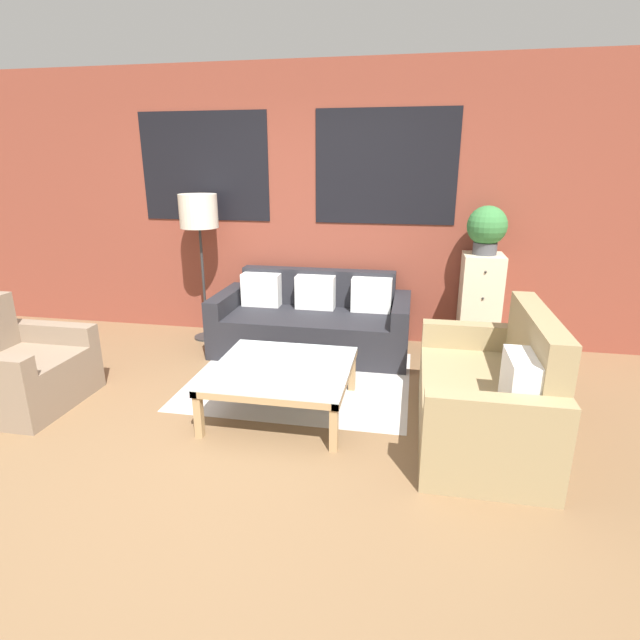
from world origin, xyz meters
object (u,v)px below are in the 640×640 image
coffee_table (282,372)px  potted_plant (487,228)px  armchair_corner (19,371)px  couch_dark (313,323)px  floor_lamp (199,216)px  settee_vintage (488,397)px  drawer_cabinet (479,305)px

coffee_table → potted_plant: (1.59, 1.56, 0.93)m
armchair_corner → potted_plant: 4.21m
couch_dark → potted_plant: size_ratio=4.24×
couch_dark → floor_lamp: (-1.21, 0.13, 1.03)m
settee_vintage → armchair_corner: bearing=-177.6°
coffee_table → settee_vintage: bearing=-4.2°
floor_lamp → armchair_corner: bearing=-115.1°
couch_dark → drawer_cabinet: (1.64, 0.20, 0.22)m
settee_vintage → potted_plant: 1.92m
potted_plant → drawer_cabinet: bearing=-90.0°
floor_lamp → potted_plant: floor_lamp is taller
armchair_corner → floor_lamp: (0.82, 1.75, 1.04)m
couch_dark → coffee_table: couch_dark is taller
settee_vintage → floor_lamp: bearing=149.8°
floor_lamp → drawer_cabinet: size_ratio=1.53×
settee_vintage → coffee_table: size_ratio=1.42×
settee_vintage → drawer_cabinet: drawer_cabinet is taller
couch_dark → drawer_cabinet: bearing=7.0°
armchair_corner → potted_plant: (3.67, 1.82, 0.98)m
floor_lamp → drawer_cabinet: floor_lamp is taller
settee_vintage → floor_lamp: size_ratio=0.95×
coffee_table → floor_lamp: 2.19m
armchair_corner → floor_lamp: bearing=64.9°
settee_vintage → potted_plant: (0.10, 1.67, 0.95)m
couch_dark → floor_lamp: bearing=173.8°
coffee_table → drawer_cabinet: bearing=44.3°
potted_plant → couch_dark: bearing=-173.0°
armchair_corner → floor_lamp: size_ratio=0.56×
couch_dark → settee_vintage: 2.12m
drawer_cabinet → potted_plant: size_ratio=2.21×
settee_vintage → coffee_table: bearing=175.8°
armchair_corner → coffee_table: size_ratio=0.84×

